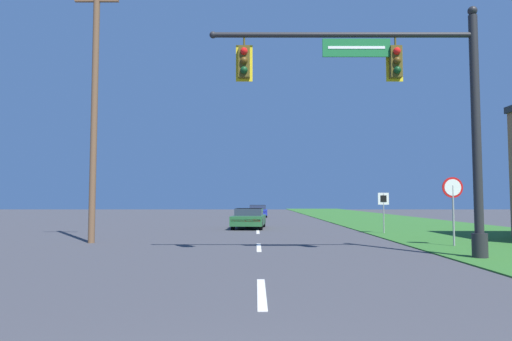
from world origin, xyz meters
TOP-DOWN VIEW (x-y plane):
  - grass_verge_right at (10.50, 30.00)m, footprint 10.00×110.00m
  - road_center_line at (0.00, 22.00)m, footprint 0.16×34.80m
  - signal_mast at (4.48, 10.85)m, footprint 8.12×0.47m
  - car_ahead at (-0.53, 25.12)m, footprint 2.12×4.38m
  - far_car at (0.06, 43.18)m, footprint 1.82×4.44m
  - stop_sign at (7.10, 14.21)m, footprint 0.76×0.07m
  - route_sign_post at (6.36, 20.65)m, footprint 0.55×0.06m
  - utility_pole_near at (-6.66, 15.78)m, footprint 1.80×0.26m

SIDE VIEW (x-z plane):
  - road_center_line at x=0.00m, z-range 0.00..0.01m
  - grass_verge_right at x=10.50m, z-range 0.00..0.04m
  - car_ahead at x=-0.53m, z-range 0.01..1.20m
  - far_car at x=0.06m, z-range 0.01..1.20m
  - route_sign_post at x=6.36m, z-range 0.51..2.54m
  - stop_sign at x=7.10m, z-range 0.61..3.12m
  - signal_mast at x=4.48m, z-range 0.75..8.23m
  - utility_pole_near at x=-6.66m, z-range 0.16..10.97m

